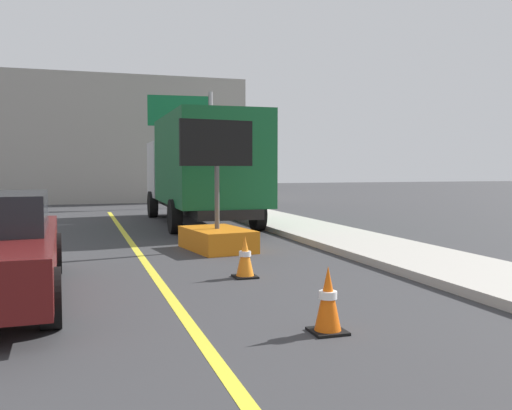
{
  "coord_description": "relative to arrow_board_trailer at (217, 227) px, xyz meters",
  "views": [
    {
      "loc": [
        -1.14,
        1.82,
        1.72
      ],
      "look_at": [
        0.63,
        7.36,
        1.33
      ],
      "focal_mm": 39.26,
      "sensor_mm": 36.0,
      "label": 1
    }
  ],
  "objects": [
    {
      "name": "far_building_block",
      "position": [
        -3.19,
        19.79,
        2.6
      ],
      "size": [
        17.26,
        7.37,
        6.17
      ],
      "primitive_type": "cube",
      "color": "gray",
      "rests_on": "ground"
    },
    {
      "name": "box_truck",
      "position": [
        0.79,
        5.26,
        1.27
      ],
      "size": [
        2.61,
        7.81,
        3.18
      ],
      "color": "black",
      "rests_on": "ground"
    },
    {
      "name": "arrow_board_trailer",
      "position": [
        0.0,
        0.0,
        0.0
      ],
      "size": [
        1.59,
        1.94,
        2.7
      ],
      "color": "orange",
      "rests_on": "ground"
    },
    {
      "name": "lane_center_stripe",
      "position": [
        -1.61,
        -7.09,
        -0.48
      ],
      "size": [
        0.14,
        36.0,
        0.01
      ],
      "primitive_type": "cube",
      "color": "yellow",
      "rests_on": "ground"
    },
    {
      "name": "highway_guide_sign",
      "position": [
        2.05,
        12.75,
        2.94
      ],
      "size": [
        2.78,
        0.35,
        5.0
      ],
      "color": "gray",
      "rests_on": "ground"
    },
    {
      "name": "traffic_cone_far_lane",
      "position": [
        -0.28,
        -2.98,
        -0.16
      ],
      "size": [
        0.36,
        0.36,
        0.66
      ],
      "color": "black",
      "rests_on": "ground"
    },
    {
      "name": "traffic_cone_mid_lane",
      "position": [
        -0.3,
        -6.05,
        -0.14
      ],
      "size": [
        0.36,
        0.36,
        0.7
      ],
      "color": "black",
      "rests_on": "ground"
    }
  ]
}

